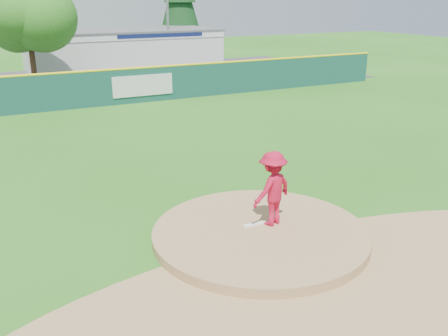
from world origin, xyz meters
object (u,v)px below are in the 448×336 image
van (90,80)px  pool_building_grp (122,49)px  pitcher (272,188)px  conifer_tree (180,0)px  light_pole_right (167,1)px  deciduous_tree (27,18)px

van → pool_building_grp: (4.76, 8.54, 1.01)m
pitcher → van: size_ratio=0.43×
pool_building_grp → pitcher: bearing=-99.9°
van → conifer_tree: size_ratio=0.48×
pitcher → conifer_tree: (12.55, 35.81, 4.31)m
van → light_pole_right: (7.76, 5.55, 4.89)m
van → deciduous_tree: (-3.24, 1.55, 3.90)m
van → deciduous_tree: 5.30m
pitcher → van: (0.79, 23.27, -0.58)m
light_pole_right → deciduous_tree: bearing=-160.0°
deciduous_tree → light_pole_right: light_pole_right is taller
pitcher → conifer_tree: conifer_tree is taller
pitcher → pool_building_grp: size_ratio=0.13×
deciduous_tree → light_pole_right: (11.00, 4.00, 0.99)m
deciduous_tree → pitcher: bearing=-84.4°
pitcher → pool_building_grp: bearing=-117.2°
deciduous_tree → pool_building_grp: bearing=41.2°
conifer_tree → light_pole_right: size_ratio=0.95×
van → deciduous_tree: deciduous_tree is taller
van → light_pole_right: size_ratio=0.46×
conifer_tree → light_pole_right: (-4.00, -7.00, 0.00)m
van → conifer_tree: conifer_tree is taller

